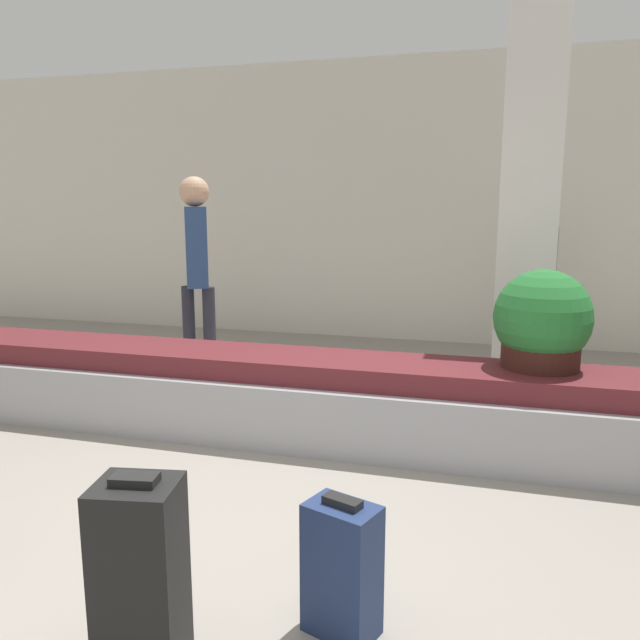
# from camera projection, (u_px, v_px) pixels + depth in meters

# --- Properties ---
(ground_plane) EXTENTS (18.00, 18.00, 0.00)m
(ground_plane) POSITION_uv_depth(u_px,v_px,m) (212.00, 580.00, 2.66)
(ground_plane) COLOR gray
(back_wall) EXTENTS (18.00, 0.06, 3.20)m
(back_wall) POSITION_uv_depth(u_px,v_px,m) (399.00, 202.00, 7.15)
(back_wall) COLOR beige
(back_wall) RESTS_ON ground_plane
(carousel) EXTENTS (7.09, 0.72, 0.57)m
(carousel) POSITION_uv_depth(u_px,v_px,m) (320.00, 400.00, 4.22)
(carousel) COLOR #9E9EA3
(carousel) RESTS_ON ground_plane
(pillar) EXTENTS (0.42, 0.42, 3.20)m
(pillar) POSITION_uv_depth(u_px,v_px,m) (528.00, 201.00, 4.68)
(pillar) COLOR silver
(pillar) RESTS_ON ground_plane
(suitcase_1) EXTENTS (0.31, 0.28, 0.72)m
(suitcase_1) POSITION_uv_depth(u_px,v_px,m) (140.00, 579.00, 2.08)
(suitcase_1) COLOR black
(suitcase_1) RESTS_ON ground_plane
(suitcase_4) EXTENTS (0.31, 0.25, 0.54)m
(suitcase_4) POSITION_uv_depth(u_px,v_px,m) (342.00, 569.00, 2.29)
(suitcase_4) COLOR navy
(suitcase_4) RESTS_ON ground_plane
(potted_plant_0) EXTENTS (0.59, 0.59, 0.61)m
(potted_plant_0) POSITION_uv_depth(u_px,v_px,m) (542.00, 323.00, 3.85)
(potted_plant_0) COLOR #381914
(potted_plant_0) RESTS_ON carousel
(traveler_0) EXTENTS (0.35, 0.35, 1.58)m
(traveler_0) POSITION_uv_depth(u_px,v_px,m) (536.00, 271.00, 6.07)
(traveler_0) COLOR #282833
(traveler_0) RESTS_ON ground_plane
(traveler_1) EXTENTS (0.31, 0.37, 1.81)m
(traveler_1) POSITION_uv_depth(u_px,v_px,m) (197.00, 260.00, 5.40)
(traveler_1) COLOR #282833
(traveler_1) RESTS_ON ground_plane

